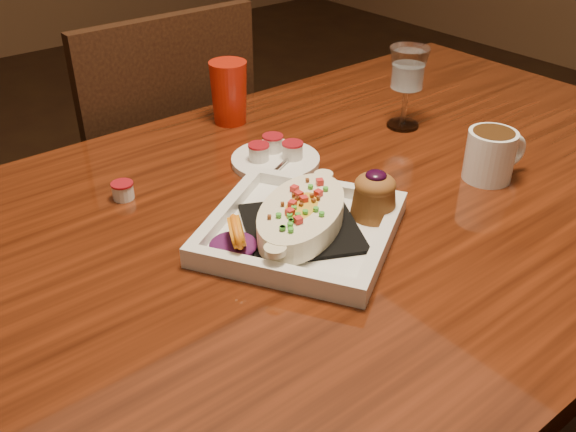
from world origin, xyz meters
TOP-DOWN VIEW (x-y plane):
  - table at (0.00, 0.00)m, footprint 1.50×0.90m
  - chair_far at (-0.00, 0.63)m, footprint 0.42×0.42m
  - plate at (-0.10, -0.05)m, footprint 0.34×0.34m
  - coffee_mug at (0.24, -0.10)m, footprint 0.11×0.08m
  - goblet at (0.29, 0.13)m, footprint 0.07×0.07m
  - saucer at (-0.00, 0.16)m, footprint 0.15×0.15m
  - creamer_loose at (-0.26, 0.21)m, footprint 0.03×0.03m
  - red_tumbler at (0.04, 0.35)m, footprint 0.07×0.07m

SIDE VIEW (x-z plane):
  - chair_far at x=0.00m, z-range 0.04..0.97m
  - table at x=0.00m, z-range 0.28..1.03m
  - saucer at x=0.00m, z-range 0.71..0.81m
  - creamer_loose at x=-0.26m, z-range 0.75..0.78m
  - plate at x=-0.10m, z-range 0.73..0.82m
  - coffee_mug at x=0.24m, z-range 0.75..0.84m
  - red_tumbler at x=0.04m, z-range 0.75..0.87m
  - goblet at x=0.29m, z-range 0.78..0.93m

